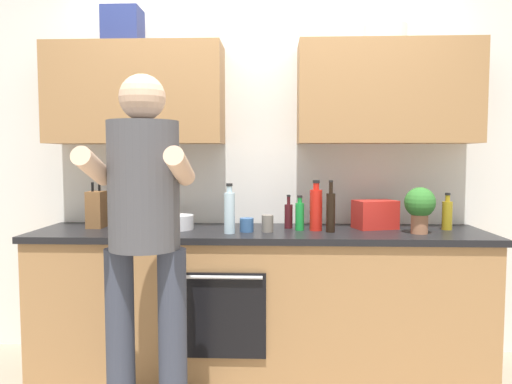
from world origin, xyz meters
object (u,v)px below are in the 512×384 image
Objects in this scene: bottle_juice at (141,208)px; mixing_bowl at (177,222)px; bottle_soda at (300,215)px; bottle_hotsauce at (316,209)px; cup_stoneware at (268,223)px; bottle_wine at (289,215)px; person_standing at (144,224)px; knife_block at (96,209)px; potted_herb at (420,206)px; bottle_water at (229,212)px; cup_tea at (247,225)px; grocery_bag_crisps at (375,214)px; bottle_soy at (331,211)px; bottle_oil at (447,215)px.

bottle_juice is 0.26m from mixing_bowl.
bottle_soda is 1.07× the size of mixing_bowl.
cup_stoneware is (-0.30, -0.07, -0.08)m from bottle_hotsauce.
bottle_wine reaches higher than cup_stoneware.
person_standing is 1.11m from bottle_wine.
mixing_bowl is (-0.58, 0.09, -0.01)m from cup_stoneware.
potted_herb is (2.04, -0.16, 0.05)m from knife_block.
bottle_wine is 0.43m from bottle_water.
cup_stoneware is at bearing 49.29° from person_standing.
cup_tea is (0.69, -0.10, -0.09)m from bottle_juice.
cup_tea is at bearing -170.78° from bottle_hotsauce.
bottle_hotsauce is at bearing 9.22° from cup_tea.
mixing_bowl is at bearing -176.11° from grocery_bag_crisps.
bottle_soy is 1.07× the size of knife_block.
potted_herb is at bearing -4.03° from bottle_juice.
bottle_soy is 1.52m from knife_block.
bottle_soy is at bearing 6.74° from bottle_water.
person_standing is 6.80× the size of grocery_bag_crisps.
potted_herb is (1.50, 0.66, 0.03)m from person_standing.
cup_tea is at bearing 178.81° from cup_stoneware.
bottle_soda is 0.22m from cup_stoneware.
bottle_water is 2.88× the size of cup_stoneware.
bottle_wine is 0.84× the size of grocery_bag_crisps.
bottle_juice is 1.49× the size of bottle_wine.
bottle_wine is 0.68× the size of bottle_hotsauce.
cup_stoneware is at bearing 178.55° from potted_herb.
potted_herb is (0.72, -0.10, 0.07)m from bottle_soda.
person_standing is 0.82m from cup_tea.
bottle_soy reaches higher than potted_herb.
person_standing is at bearing -123.71° from cup_tea.
bottle_soy reaches higher than cup_stoneware.
knife_block is at bearing 175.44° from potted_herb.
bottle_soda is at bearing 12.71° from cup_tea.
person_standing is 5.88× the size of knife_block.
bottle_soda is 0.86× the size of grocery_bag_crisps.
knife_block reaches higher than bottle_wine.
bottle_hotsauce reaches higher than cup_stoneware.
bottle_hotsauce is (0.89, 0.75, -0.00)m from person_standing.
bottle_soda reaches higher than cup_stoneware.
bottle_soda reaches higher than cup_tea.
bottle_hotsauce is 0.45m from cup_tea.
bottle_juice reaches higher than grocery_bag_crisps.
grocery_bag_crisps is (0.39, 0.10, -0.05)m from bottle_hotsauce.
bottle_juice reaches higher than bottle_wine.
bottle_hotsauce is 3.02× the size of cup_stoneware.
bottle_soy is (-0.75, -0.13, 0.03)m from bottle_oil.
bottle_juice is at bearing -178.91° from bottle_oil.
bottle_oil is 1.15m from cup_stoneware.
cup_tea is 1.01m from knife_block.
bottle_juice is 0.70m from cup_tea.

